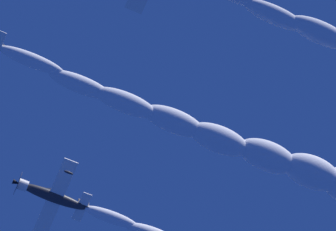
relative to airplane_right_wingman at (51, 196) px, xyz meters
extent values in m
ellipsoid|color=#232328|center=(19.22, -15.60, -2.04)|extent=(0.87, 1.00, 0.34)
ellipsoid|color=#232328|center=(0.17, 0.23, -0.02)|extent=(5.72, 6.89, 1.59)
cylinder|color=white|center=(-1.91, -2.54, 0.08)|extent=(1.74, 1.70, 1.45)
cone|color=black|center=(-2.36, -3.13, 0.11)|extent=(1.01, 1.05, 0.70)
cylinder|color=#3F3F47|center=(-2.26, -2.99, 0.10)|extent=(2.48, 1.98, 3.14)
cube|color=white|center=(0.27, 0.43, -0.21)|extent=(8.45, 6.91, 2.32)
ellipsoid|color=#232328|center=(3.90, -2.35, -1.24)|extent=(0.88, 1.02, 0.36)
ellipsoid|color=#232328|center=(-3.37, 3.21, 0.83)|extent=(0.88, 1.02, 0.36)
cube|color=white|center=(2.17, 2.86, -0.06)|extent=(3.30, 2.84, 0.90)
cube|color=#232328|center=(2.33, 2.86, 0.50)|extent=(1.07, 1.27, 1.29)
ellipsoid|color=#1E232D|center=(0.05, -0.10, 0.45)|extent=(1.77, 1.94, 0.94)
ellipsoid|color=white|center=(8.09, -15.25, -2.08)|extent=(4.97, 5.97, 1.40)
ellipsoid|color=white|center=(10.78, -10.96, -2.19)|extent=(5.24, 6.17, 1.74)
ellipsoid|color=white|center=(13.66, -7.32, -2.42)|extent=(5.51, 6.37, 2.07)
ellipsoid|color=white|center=(16.69, -3.19, -2.18)|extent=(5.77, 6.57, 2.40)
ellipsoid|color=white|center=(19.70, 0.68, -2.39)|extent=(6.04, 6.78, 2.74)
ellipsoid|color=white|center=(23.07, 4.81, -2.30)|extent=(6.31, 6.98, 3.07)
ellipsoid|color=white|center=(26.25, 8.60, -2.46)|extent=(6.58, 7.18, 3.41)
ellipsoid|color=white|center=(29.86, -8.98, -2.64)|extent=(5.24, 6.17, 1.74)
ellipsoid|color=white|center=(32.86, -5.47, -2.72)|extent=(5.51, 6.37, 2.07)
ellipsoid|color=white|center=(4.22, 5.61, 0.01)|extent=(4.97, 5.97, 1.40)
camera|label=1|loc=(33.42, -35.66, -62.46)|focal=77.39mm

